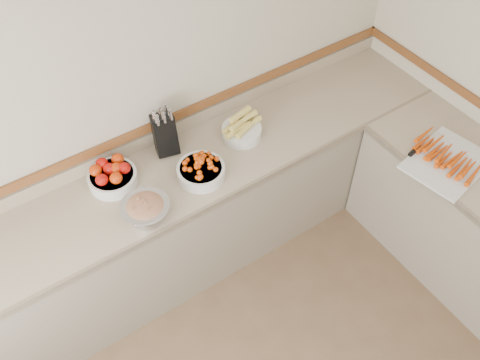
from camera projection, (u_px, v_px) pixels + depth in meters
back_wall at (127, 102)px, 3.10m from camera, size 4.00×0.00×4.00m
counter_back at (169, 225)px, 3.56m from camera, size 4.00×0.65×1.08m
knife_block at (165, 134)px, 3.30m from camera, size 0.18×0.20×0.34m
tomato_bowl at (112, 175)px, 3.17m from camera, size 0.30×0.30×0.14m
cherry_tomato_bowl at (201, 170)px, 3.21m from camera, size 0.29×0.29×0.16m
corn_bowl at (242, 129)px, 3.44m from camera, size 0.29×0.26×0.19m
rhubarb_bowl at (146, 211)px, 2.98m from camera, size 0.28×0.28×0.16m
cutting_board at (446, 159)px, 3.31m from camera, size 0.58×0.51×0.07m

